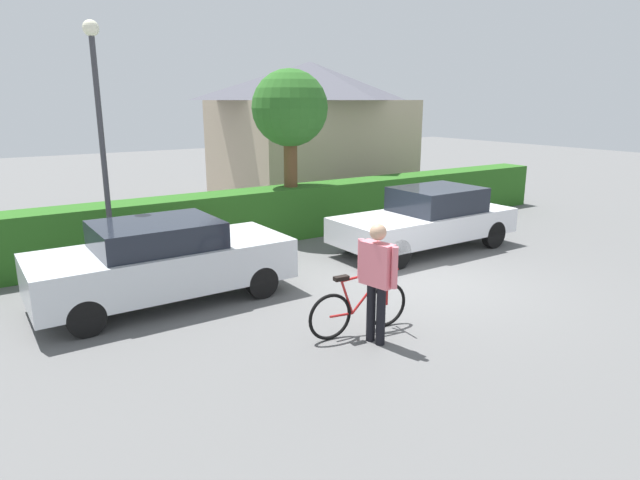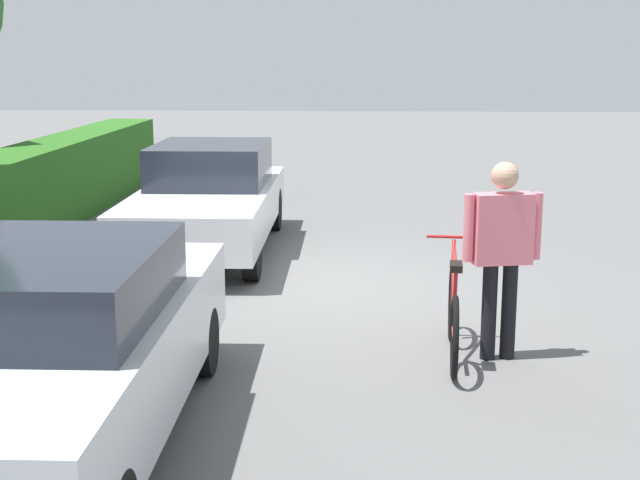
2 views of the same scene
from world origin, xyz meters
name	(u,v)px [view 1 (image 1 of 2)]	position (x,y,z in m)	size (l,w,h in m)	color
ground_plane	(417,281)	(0.00, 0.00, 0.00)	(60.00, 60.00, 0.00)	#5A5A5A
hedge_row	(299,211)	(0.00, 4.36, 0.63)	(16.73, 0.90, 1.26)	#275D1C
house_distant	(310,131)	(3.02, 8.57, 2.32)	(5.97, 4.94, 4.55)	tan
parked_car_near	(163,260)	(-4.33, 1.60, 0.72)	(4.25, 1.79, 1.40)	silver
parked_car_far	(428,219)	(1.77, 1.60, 0.72)	(4.40, 1.75, 1.41)	silver
bicycle	(359,308)	(-2.35, -1.27, 0.39)	(1.68, 0.50, 0.99)	black
person_rider	(377,274)	(-2.36, -1.66, 1.02)	(0.29, 0.68, 1.73)	black
street_lamp	(100,121)	(-4.76, 3.31, 2.98)	(0.28, 0.28, 4.68)	#38383D
tree_kerbside	(290,111)	(-0.20, 4.38, 3.07)	(1.83, 1.83, 4.07)	brown
fire_hydrant	(221,243)	(-2.58, 3.26, 0.41)	(0.20, 0.20, 0.81)	red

